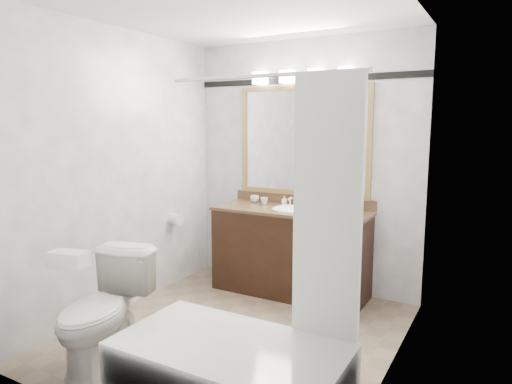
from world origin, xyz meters
The scene contains 15 objects.
room centered at (0.00, 0.00, 1.25)m, with size 2.42×2.62×2.52m.
vanity centered at (0.00, 1.02, 0.44)m, with size 1.53×0.58×0.97m.
mirror centered at (0.00, 1.28, 1.50)m, with size 1.40×0.04×1.10m.
vanity_light_bar centered at (0.00, 1.23, 2.13)m, with size 1.02×0.14×0.12m.
accent_stripe centered at (0.00, 1.29, 2.10)m, with size 2.40×0.01×0.06m, color black.
bathtub centered at (0.55, -0.90, 0.28)m, with size 1.30×0.75×1.96m.
tp_roll centered at (-1.14, 0.66, 0.70)m, with size 0.12×0.12×0.11m, color white.
toilet centered at (-0.54, -0.87, 0.39)m, with size 0.44×0.77×0.79m, color white.
tissue_box centered at (-0.54, -1.12, 0.84)m, with size 0.23×0.13×0.09m, color white.
coffee_maker centered at (0.45, 1.06, 1.04)m, with size 0.20×0.25×0.38m.
cup_left centered at (-0.50, 1.19, 0.89)m, with size 0.09×0.09×0.07m, color white.
cup_right centered at (-0.35, 1.13, 0.89)m, with size 0.08×0.08×0.07m, color white.
soap_bottle_a centered at (-0.14, 1.15, 0.90)m, with size 0.05×0.05×0.10m, color white.
soap_bottle_b centered at (0.14, 1.21, 0.89)m, with size 0.06×0.06×0.08m, color white.
soap_bar centered at (0.13, 1.13, 0.86)m, with size 0.08×0.05×0.02m, color beige.
Camera 1 is at (1.83, -2.95, 1.67)m, focal length 32.00 mm.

